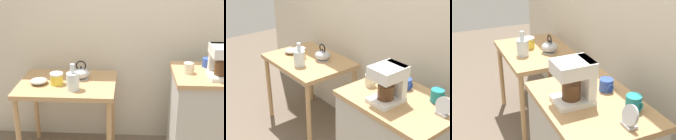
# 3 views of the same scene
# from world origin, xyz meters

# --- Properties ---
(back_wall) EXTENTS (4.40, 0.10, 2.80)m
(back_wall) POSITION_xyz_m (0.10, 0.51, 1.40)
(back_wall) COLOR beige
(back_wall) RESTS_ON ground_plane
(wooden_table) EXTENTS (0.86, 0.64, 0.75)m
(wooden_table) POSITION_xyz_m (-0.71, 0.08, 0.65)
(wooden_table) COLOR tan
(wooden_table) RESTS_ON ground_plane
(bowl_stoneware) EXTENTS (0.15, 0.15, 0.05)m
(bowl_stoneware) POSITION_xyz_m (-0.95, 0.03, 0.78)
(bowl_stoneware) COLOR #9E998C
(bowl_stoneware) RESTS_ON wooden_table
(teakettle) EXTENTS (0.19, 0.15, 0.17)m
(teakettle) POSITION_xyz_m (-0.60, 0.17, 0.80)
(teakettle) COLOR #B2B5BA
(teakettle) RESTS_ON wooden_table
(glass_carafe_vase) EXTENTS (0.11, 0.11, 0.23)m
(glass_carafe_vase) POSITION_xyz_m (-0.63, -0.08, 0.83)
(glass_carafe_vase) COLOR silver
(glass_carafe_vase) RESTS_ON wooden_table
(canister_enamel) EXTENTS (0.11, 0.11, 0.11)m
(canister_enamel) POSITION_xyz_m (-0.79, 0.03, 0.80)
(canister_enamel) COLOR gold
(canister_enamel) RESTS_ON wooden_table
(coffee_maker) EXTENTS (0.18, 0.22, 0.26)m
(coffee_maker) POSITION_xyz_m (0.55, -0.12, 1.05)
(coffee_maker) COLOR white
(coffee_maker) RESTS_ON kitchen_counter
(mug_dark_teal) EXTENTS (0.10, 0.09, 0.09)m
(mug_dark_teal) POSITION_xyz_m (0.76, 0.13, 0.95)
(mug_dark_teal) COLOR teal
(mug_dark_teal) RESTS_ON kitchen_counter
(mug_small_cream) EXTENTS (0.08, 0.08, 0.09)m
(mug_small_cream) POSITION_xyz_m (0.32, -0.06, 0.96)
(mug_small_cream) COLOR beige
(mug_small_cream) RESTS_ON kitchen_counter
(mug_blue) EXTENTS (0.09, 0.09, 0.08)m
(mug_blue) POSITION_xyz_m (0.51, 0.11, 0.95)
(mug_blue) COLOR #2D4CAD
(mug_blue) RESTS_ON kitchen_counter
(table_clock) EXTENTS (0.11, 0.06, 0.12)m
(table_clock) POSITION_xyz_m (0.89, 0.02, 0.97)
(table_clock) COLOR #B2B5BA
(table_clock) RESTS_ON kitchen_counter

